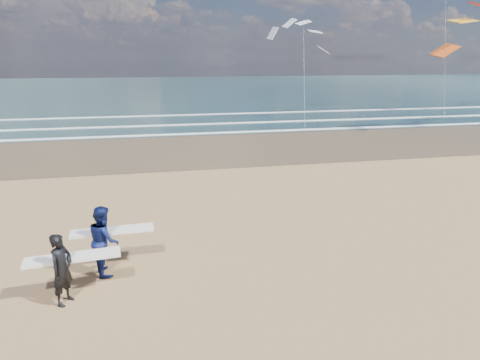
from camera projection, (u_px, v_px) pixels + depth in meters
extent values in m
cube|color=brown|center=(418.00, 137.00, 31.09)|extent=(220.00, 12.00, 0.01)
cube|color=#1B363B|center=(248.00, 88.00, 81.82)|extent=(220.00, 100.00, 0.02)
cube|color=white|center=(384.00, 127.00, 35.59)|extent=(220.00, 0.50, 0.05)
cube|color=white|center=(357.00, 119.00, 40.00)|extent=(220.00, 0.50, 0.05)
cube|color=white|center=(329.00, 111.00, 46.11)|extent=(220.00, 0.50, 0.05)
imported|color=black|center=(62.00, 269.00, 9.91)|extent=(0.66, 0.76, 1.75)
cube|color=white|center=(73.00, 257.00, 10.25)|extent=(2.24, 0.73, 0.07)
imported|color=#0D174B|center=(104.00, 240.00, 11.34)|extent=(0.92, 1.06, 1.88)
cube|color=white|center=(112.00, 231.00, 11.68)|extent=(2.22, 0.63, 0.07)
cube|color=slate|center=(305.00, 126.00, 36.18)|extent=(0.12, 0.12, 0.10)
cube|color=slate|center=(444.00, 113.00, 44.33)|extent=(0.12, 0.12, 0.10)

